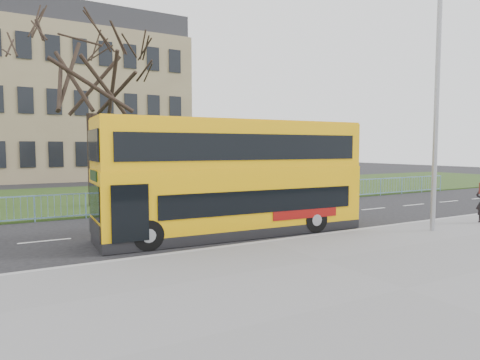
{
  "coord_description": "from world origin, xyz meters",
  "views": [
    {
      "loc": [
        -7.26,
        -12.58,
        3.02
      ],
      "look_at": [
        0.47,
        1.0,
        1.85
      ],
      "focal_mm": 32.0,
      "sensor_mm": 36.0,
      "label": 1
    }
  ],
  "objects": [
    {
      "name": "ground",
      "position": [
        0.0,
        0.0,
        0.0
      ],
      "size": [
        120.0,
        120.0,
        0.0
      ],
      "primitive_type": "plane",
      "color": "black",
      "rests_on": "ground"
    },
    {
      "name": "pavement",
      "position": [
        0.0,
        -6.75,
        0.06
      ],
      "size": [
        80.0,
        10.5,
        0.12
      ],
      "primitive_type": "cube",
      "color": "slate",
      "rests_on": "ground"
    },
    {
      "name": "kerb",
      "position": [
        0.0,
        -1.55,
        0.07
      ],
      "size": [
        80.0,
        0.2,
        0.14
      ],
      "primitive_type": "cube",
      "color": "gray",
      "rests_on": "ground"
    },
    {
      "name": "grass_verge",
      "position": [
        0.0,
        14.3,
        0.04
      ],
      "size": [
        80.0,
        15.4,
        0.08
      ],
      "primitive_type": "cube",
      "color": "#1E3413",
      "rests_on": "ground"
    },
    {
      "name": "guard_railing",
      "position": [
        0.0,
        6.6,
        0.55
      ],
      "size": [
        40.0,
        0.12,
        1.1
      ],
      "primitive_type": null,
      "color": "#6A95BD",
      "rests_on": "ground"
    },
    {
      "name": "bare_tree",
      "position": [
        -3.0,
        10.0,
        5.65
      ],
      "size": [
        7.8,
        7.8,
        11.15
      ],
      "primitive_type": null,
      "color": "black",
      "rests_on": "grass_verge"
    },
    {
      "name": "civic_building",
      "position": [
        -5.0,
        35.0,
        7.0
      ],
      "size": [
        30.0,
        15.0,
        14.0
      ],
      "primitive_type": "cube",
      "color": "#887656",
      "rests_on": "ground"
    },
    {
      "name": "yellow_bus",
      "position": [
        -0.09,
        0.39,
        2.1
      ],
      "size": [
        9.44,
        2.68,
        3.91
      ],
      "rotation": [
        0.0,
        0.0,
        -0.05
      ],
      "color": "#F7B30A",
      "rests_on": "ground"
    },
    {
      "name": "street_lamp",
      "position": [
        5.89,
        -3.01,
        4.69
      ],
      "size": [
        1.77,
        0.26,
        8.34
      ],
      "rotation": [
        0.0,
        0.0,
        0.05
      ],
      "color": "#95989D",
      "rests_on": "pavement"
    }
  ]
}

